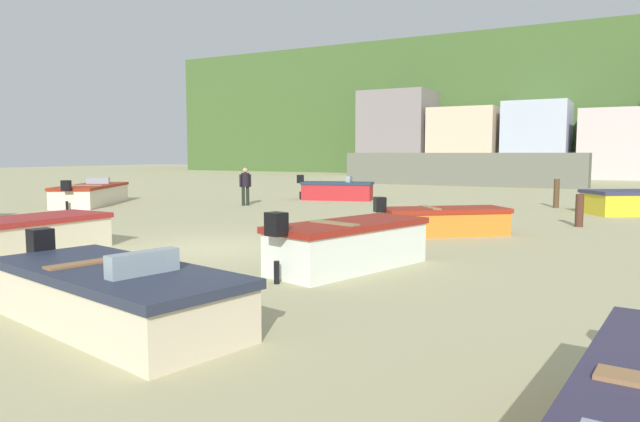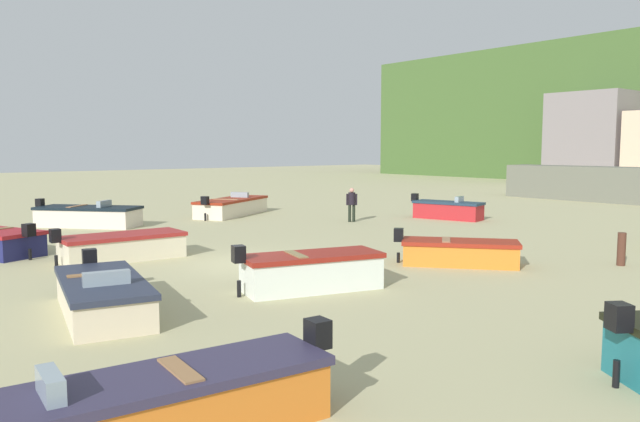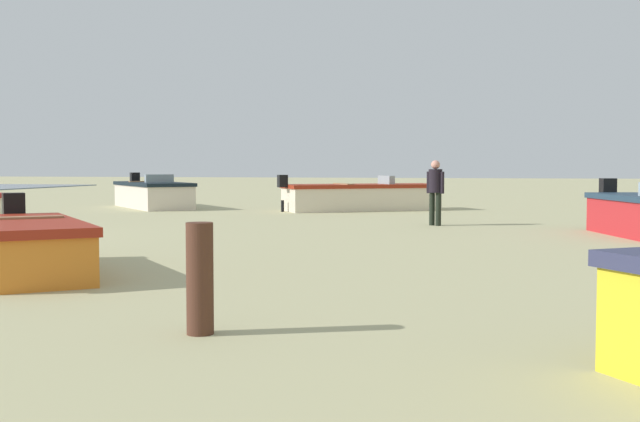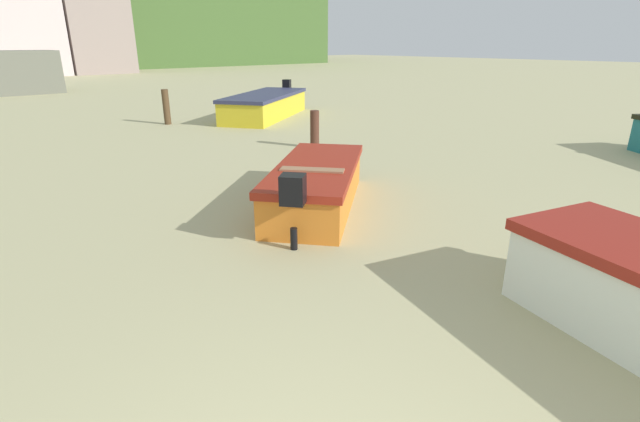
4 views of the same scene
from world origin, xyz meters
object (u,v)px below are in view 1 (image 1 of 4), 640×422
at_px(boat_cream_4, 21,236).
at_px(mooring_post_mid_beach, 556,193).
at_px(boat_white_3, 348,245).
at_px(boat_orange_9, 443,221).
at_px(boat_cream_7, 115,295).
at_px(boat_cream_10, 91,194).
at_px(beach_walker_distant, 245,183).
at_px(boat_red_5, 337,191).
at_px(mooring_post_near_water, 579,211).

xyz_separation_m(boat_cream_4, mooring_post_mid_beach, (9.01, 17.53, 0.18)).
xyz_separation_m(boat_white_3, boat_orange_9, (0.23, 5.49, -0.08)).
distance_m(boat_cream_4, mooring_post_mid_beach, 19.71).
height_order(boat_cream_7, mooring_post_mid_beach, mooring_post_mid_beach).
bearing_deg(boat_orange_9, boat_white_3, -42.04).
bearing_deg(boat_white_3, boat_orange_9, 103.12).
bearing_deg(mooring_post_mid_beach, boat_cream_7, -98.34).
xyz_separation_m(boat_white_3, boat_cream_7, (-1.01, -4.82, -0.07)).
xyz_separation_m(boat_white_3, boat_cream_10, (-16.02, 7.33, -0.02)).
bearing_deg(beach_walker_distant, mooring_post_mid_beach, -31.89).
relative_size(boat_cream_4, boat_red_5, 1.08).
bearing_deg(boat_cream_7, beach_walker_distant, -137.53).
distance_m(boat_orange_9, boat_cream_10, 16.36).
bearing_deg(boat_cream_7, boat_orange_9, -174.89).
bearing_deg(boat_cream_10, boat_cream_4, -77.05).
height_order(boat_cream_4, boat_orange_9, boat_cream_4).
distance_m(boat_cream_7, mooring_post_near_water, 14.67).
height_order(boat_red_5, mooring_post_near_water, boat_red_5).
height_order(boat_cream_7, mooring_post_near_water, boat_cream_7).
xyz_separation_m(boat_cream_7, boat_cream_10, (-15.02, 12.16, 0.05)).
bearing_deg(boat_red_5, boat_cream_10, -63.47).
relative_size(boat_red_5, boat_cream_10, 0.70).
height_order(boat_white_3, boat_cream_7, boat_white_3).
bearing_deg(boat_red_5, boat_orange_9, 25.56).
bearing_deg(boat_cream_4, beach_walker_distant, 105.19).
height_order(boat_white_3, mooring_post_mid_beach, boat_white_3).
xyz_separation_m(mooring_post_near_water, mooring_post_mid_beach, (-1.38, 6.29, 0.10)).
height_order(boat_cream_7, boat_orange_9, boat_cream_7).
distance_m(boat_cream_10, beach_walker_distant, 6.81).
bearing_deg(boat_cream_4, boat_red_5, 94.62).
bearing_deg(boat_cream_4, boat_cream_10, 135.91).
bearing_deg(boat_cream_7, mooring_post_mid_beach, -176.38).
height_order(boat_orange_9, beach_walker_distant, beach_walker_distant).
xyz_separation_m(boat_cream_4, boat_cream_10, (-8.99, 9.38, 0.03)).
xyz_separation_m(boat_orange_9, mooring_post_near_water, (3.12, 3.70, 0.11)).
height_order(boat_white_3, boat_orange_9, boat_white_3).
bearing_deg(boat_red_5, mooring_post_mid_beach, 79.09).
bearing_deg(mooring_post_near_water, boat_cream_4, -132.75).
bearing_deg(boat_cream_10, boat_white_3, -55.42).
height_order(boat_white_3, boat_cream_4, boat_white_3).
distance_m(boat_white_3, boat_cream_4, 7.33).
distance_m(boat_cream_10, mooring_post_mid_beach, 19.75).
relative_size(boat_red_5, boat_orange_9, 1.08).
height_order(boat_white_3, boat_red_5, boat_white_3).
distance_m(boat_red_5, mooring_post_near_water, 12.42).
bearing_deg(boat_cream_4, boat_cream_7, -22.59).
height_order(boat_white_3, mooring_post_near_water, boat_white_3).
distance_m(boat_red_5, boat_orange_9, 12.22).
bearing_deg(mooring_post_near_water, boat_white_3, -110.03).
relative_size(boat_red_5, mooring_post_mid_beach, 3.15).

